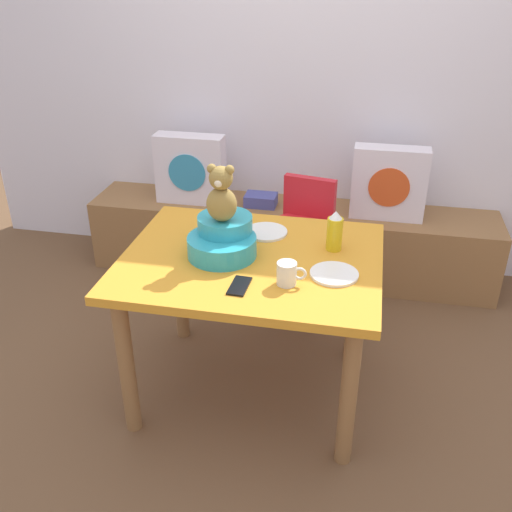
% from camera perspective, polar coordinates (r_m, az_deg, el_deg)
% --- Properties ---
extents(ground_plane, '(8.00, 8.00, 0.00)m').
position_cam_1_polar(ground_plane, '(2.92, -0.41, -12.96)').
color(ground_plane, brown).
extents(back_wall, '(4.40, 0.10, 2.60)m').
position_cam_1_polar(back_wall, '(3.70, 4.51, 18.51)').
color(back_wall, silver).
rests_on(back_wall, ground_plane).
extents(window_bench, '(2.60, 0.44, 0.46)m').
position_cam_1_polar(window_bench, '(3.78, 3.36, 1.61)').
color(window_bench, olive).
rests_on(window_bench, ground_plane).
extents(pillow_floral_left, '(0.44, 0.15, 0.44)m').
position_cam_1_polar(pillow_floral_left, '(3.72, -6.55, 8.58)').
color(pillow_floral_left, silver).
rests_on(pillow_floral_left, window_bench).
extents(pillow_floral_right, '(0.44, 0.15, 0.44)m').
position_cam_1_polar(pillow_floral_right, '(3.55, 13.07, 7.06)').
color(pillow_floral_right, silver).
rests_on(pillow_floral_right, window_bench).
extents(book_stack, '(0.20, 0.14, 0.07)m').
position_cam_1_polar(book_stack, '(3.69, 0.48, 5.59)').
color(book_stack, '#464B95').
rests_on(book_stack, window_bench).
extents(dining_table, '(1.12, 0.90, 0.74)m').
position_cam_1_polar(dining_table, '(2.55, -0.45, -2.31)').
color(dining_table, orange).
rests_on(dining_table, ground_plane).
extents(highchair, '(0.38, 0.50, 0.79)m').
position_cam_1_polar(highchair, '(3.25, 4.54, 2.61)').
color(highchair, red).
rests_on(highchair, ground_plane).
extents(infant_seat_teal, '(0.30, 0.33, 0.16)m').
position_cam_1_polar(infant_seat_teal, '(2.49, -3.30, 1.72)').
color(infant_seat_teal, teal).
rests_on(infant_seat_teal, dining_table).
extents(teddy_bear, '(0.13, 0.12, 0.25)m').
position_cam_1_polar(teddy_bear, '(2.40, -3.44, 6.12)').
color(teddy_bear, olive).
rests_on(teddy_bear, infant_seat_teal).
extents(ketchup_bottle, '(0.07, 0.07, 0.18)m').
position_cam_1_polar(ketchup_bottle, '(2.54, 7.83, 2.42)').
color(ketchup_bottle, gold).
rests_on(ketchup_bottle, dining_table).
extents(coffee_mug, '(0.12, 0.08, 0.09)m').
position_cam_1_polar(coffee_mug, '(2.27, 3.14, -1.74)').
color(coffee_mug, silver).
rests_on(coffee_mug, dining_table).
extents(dinner_plate_near, '(0.20, 0.20, 0.01)m').
position_cam_1_polar(dinner_plate_near, '(2.70, 1.01, 2.41)').
color(dinner_plate_near, white).
rests_on(dinner_plate_near, dining_table).
extents(dinner_plate_far, '(0.20, 0.20, 0.01)m').
position_cam_1_polar(dinner_plate_far, '(2.37, 7.78, -1.78)').
color(dinner_plate_far, white).
rests_on(dinner_plate_far, dining_table).
extents(cell_phone, '(0.08, 0.15, 0.01)m').
position_cam_1_polar(cell_phone, '(2.27, -1.65, -2.99)').
color(cell_phone, black).
rests_on(cell_phone, dining_table).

